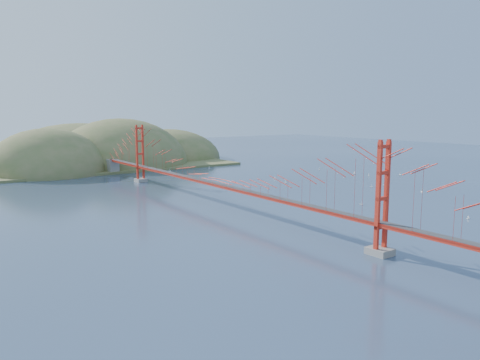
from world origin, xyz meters
TOP-DOWN VIEW (x-y plane):
  - ground at (0.00, 0.00)m, footprint 320.00×320.00m
  - bridge at (0.00, 0.18)m, footprint 2.20×94.40m
  - far_headlands at (2.21, 68.52)m, footprint 84.00×58.00m
  - sailboat_11 at (52.03, 5.42)m, footprint 0.65×0.65m
  - sailboat_16 at (11.91, 15.54)m, footprint 0.59×0.59m
  - sailboat_5 at (37.23, -1.62)m, footprint 0.50×0.50m
  - sailboat_14 at (35.42, -3.85)m, footprint 0.57×0.57m
  - sailboat_12 at (12.60, 42.00)m, footprint 0.65×0.58m
  - sailboat_9 at (52.51, 5.72)m, footprint 0.61×0.65m
  - sailboat_8 at (45.18, 8.68)m, footprint 0.54×0.50m
  - sailboat_4 at (43.94, 22.92)m, footprint 0.67×0.67m
  - sailboat_1 at (33.34, -1.73)m, footprint 0.62×0.64m
  - sailboat_7 at (24.92, 17.06)m, footprint 0.51×0.44m
  - sailboat_6 at (18.52, -11.87)m, footprint 0.54×0.56m
  - sailboat_13 at (36.38, -10.54)m, footprint 0.68×0.68m
  - sailboat_3 at (23.07, 11.43)m, footprint 0.63×0.60m
  - sailboat_0 at (10.02, -15.86)m, footprint 0.55×0.56m
  - sailboat_17 at (44.98, 12.75)m, footprint 0.64×0.58m
  - sailboat_2 at (22.72, -26.66)m, footprint 0.49×0.42m
  - sailboat_15 at (23.23, 41.14)m, footprint 0.54×0.58m
  - sailboat_extra_0 at (49.55, 7.22)m, footprint 0.63×0.63m

SIDE VIEW (x-z plane):
  - ground at x=0.00m, z-range 0.00..0.00m
  - far_headlands at x=2.21m, z-range -12.50..12.50m
  - sailboat_2 at x=22.72m, z-range -0.14..0.41m
  - sailboat_5 at x=37.23m, z-range -0.15..0.42m
  - sailboat_7 at x=24.92m, z-range -0.16..0.43m
  - sailboat_14 at x=35.42m, z-range -0.16..0.44m
  - sailboat_8 at x=45.18m, z-range -0.17..0.45m
  - sailboat_16 at x=11.91m, z-range -0.17..0.46m
  - sailboat_6 at x=18.52m, z-range -0.17..0.46m
  - sailboat_0 at x=10.02m, z-range -0.17..0.46m
  - sailboat_15 at x=23.23m, z-range -0.18..0.47m
  - sailboat_extra_0 at x=49.55m, z-range -0.19..0.49m
  - sailboat_11 at x=52.03m, z-range -0.19..0.50m
  - sailboat_3 at x=23.07m, z-range -0.20..0.51m
  - sailboat_4 at x=43.94m, z-range -0.20..0.51m
  - sailboat_13 at x=36.38m, z-range -0.20..0.51m
  - sailboat_1 at x=33.34m, z-range -0.20..0.51m
  - sailboat_17 at x=44.98m, z-range -0.21..0.52m
  - sailboat_9 at x=52.51m, z-range -0.21..0.53m
  - sailboat_12 at x=12.60m, z-range -0.21..0.53m
  - bridge at x=0.00m, z-range 1.01..13.01m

